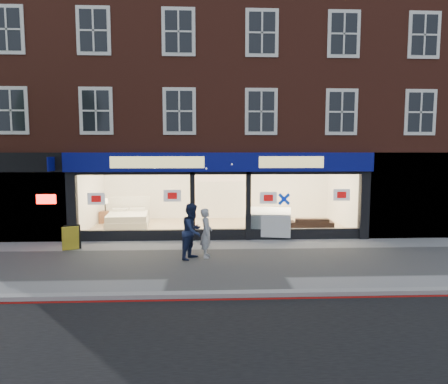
{
  "coord_description": "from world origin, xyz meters",
  "views": [
    {
      "loc": [
        -0.54,
        -11.83,
        3.36
      ],
      "look_at": [
        0.11,
        2.5,
        1.88
      ],
      "focal_mm": 32.0,
      "sensor_mm": 36.0,
      "label": 1
    }
  ],
  "objects": [
    {
      "name": "pedestrian_blue",
      "position": [
        -0.97,
        0.41,
        0.87
      ],
      "size": [
        0.98,
        1.06,
        1.75
      ],
      "primitive_type": "imported",
      "rotation": [
        0.0,
        0.0,
        1.1
      ],
      "color": "#182143",
      "rests_on": "ground"
    },
    {
      "name": "display_bed",
      "position": [
        -3.91,
        5.31,
        0.44
      ],
      "size": [
        1.97,
        2.31,
        1.21
      ],
      "rotation": [
        0.0,
        0.0,
        0.1
      ],
      "color": "beige",
      "rests_on": "showroom_floor"
    },
    {
      "name": "building",
      "position": [
        -0.02,
        6.93,
        6.67
      ],
      "size": [
        19.0,
        8.26,
        10.3
      ],
      "color": "#5E281D",
      "rests_on": "ground"
    },
    {
      "name": "ground",
      "position": [
        0.0,
        0.0,
        0.0
      ],
      "size": [
        120.0,
        120.0,
        0.0
      ],
      "primitive_type": "plane",
      "color": "gray",
      "rests_on": "ground"
    },
    {
      "name": "a_board",
      "position": [
        -5.12,
        1.71,
        0.42
      ],
      "size": [
        0.64,
        0.54,
        0.85
      ],
      "primitive_type": "cube",
      "rotation": [
        0.0,
        0.0,
        0.39
      ],
      "color": "gold",
      "rests_on": "ground"
    },
    {
      "name": "showroom_floor",
      "position": [
        0.0,
        5.25,
        0.05
      ],
      "size": [
        11.0,
        4.5,
        0.1
      ],
      "primitive_type": "cube",
      "color": "tan",
      "rests_on": "ground"
    },
    {
      "name": "kerb_line",
      "position": [
        0.0,
        -3.1,
        0.01
      ],
      "size": [
        60.0,
        0.1,
        0.01
      ],
      "primitive_type": "cube",
      "color": "#8C0A07",
      "rests_on": "ground"
    },
    {
      "name": "mattress_stack",
      "position": [
        2.01,
        4.0,
        0.53
      ],
      "size": [
        2.13,
        2.49,
        0.86
      ],
      "rotation": [
        0.0,
        0.0,
        -0.21
      ],
      "color": "silver",
      "rests_on": "showroom_floor"
    },
    {
      "name": "bedside_table",
      "position": [
        -5.1,
        6.25,
        0.38
      ],
      "size": [
        0.53,
        0.53,
        0.55
      ],
      "primitive_type": "cube",
      "rotation": [
        0.0,
        0.0,
        -0.2
      ],
      "color": "brown",
      "rests_on": "showroom_floor"
    },
    {
      "name": "pedestrian_grey",
      "position": [
        -0.54,
        0.58,
        0.78
      ],
      "size": [
        0.42,
        0.6,
        1.56
      ],
      "primitive_type": "imported",
      "rotation": [
        0.0,
        0.0,
        1.49
      ],
      "color": "#B2B4BB",
      "rests_on": "ground"
    },
    {
      "name": "kerb_stone",
      "position": [
        0.0,
        -2.9,
        0.06
      ],
      "size": [
        60.0,
        0.25,
        0.12
      ],
      "primitive_type": "cube",
      "color": "gray",
      "rests_on": "ground"
    },
    {
      "name": "sofa",
      "position": [
        3.79,
        4.26,
        0.36
      ],
      "size": [
        1.84,
        0.86,
        0.52
      ],
      "primitive_type": "imported",
      "rotation": [
        0.0,
        0.0,
        3.05
      ],
      "color": "black",
      "rests_on": "showroom_floor"
    }
  ]
}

